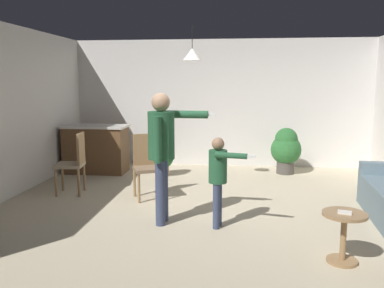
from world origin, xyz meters
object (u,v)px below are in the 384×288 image
(person_child, at_px, (219,172))
(dining_chair_near_wall, at_px, (74,161))
(side_table_by_couch, at_px, (344,231))
(kitchen_counter, at_px, (96,149))
(potted_plant_corner, at_px, (286,149))
(person_adult, at_px, (162,144))
(dining_chair_by_counter, at_px, (147,163))
(potted_plant_by_wall, at_px, (162,156))
(spare_remote_on_table, at_px, (345,212))

(person_child, distance_m, dining_chair_near_wall, 2.72)
(side_table_by_couch, relative_size, dining_chair_near_wall, 0.52)
(kitchen_counter, height_order, dining_chair_near_wall, dining_chair_near_wall)
(kitchen_counter, distance_m, potted_plant_corner, 3.79)
(kitchen_counter, xyz_separation_m, person_adult, (1.88, -2.77, 0.56))
(kitchen_counter, relative_size, dining_chair_near_wall, 1.26)
(dining_chair_by_counter, bearing_deg, person_child, 109.43)
(person_child, distance_m, dining_chair_by_counter, 1.69)
(potted_plant_by_wall, bearing_deg, person_adult, -78.94)
(side_table_by_couch, bearing_deg, person_child, 146.60)
(dining_chair_by_counter, bearing_deg, dining_chair_near_wall, -29.10)
(dining_chair_near_wall, bearing_deg, kitchen_counter, -0.84)
(dining_chair_near_wall, xyz_separation_m, spare_remote_on_table, (3.68, -2.17, -0.01))
(side_table_by_couch, bearing_deg, potted_plant_corner, 91.64)
(potted_plant_corner, relative_size, potted_plant_by_wall, 1.30)
(spare_remote_on_table, bearing_deg, dining_chair_by_counter, 139.70)
(person_child, bearing_deg, side_table_by_couch, 68.27)
(dining_chair_by_counter, bearing_deg, side_table_by_couch, 115.16)
(potted_plant_by_wall, height_order, spare_remote_on_table, potted_plant_by_wall)
(person_adult, relative_size, potted_plant_by_wall, 2.38)
(potted_plant_corner, height_order, spare_remote_on_table, potted_plant_corner)
(spare_remote_on_table, bearing_deg, dining_chair_near_wall, 149.45)
(side_table_by_couch, relative_size, potted_plant_corner, 0.57)
(kitchen_counter, bearing_deg, person_adult, -55.80)
(dining_chair_by_counter, xyz_separation_m, spare_remote_on_table, (2.46, -2.09, -0.01))
(dining_chair_near_wall, bearing_deg, person_adult, -133.57)
(dining_chair_by_counter, height_order, spare_remote_on_table, dining_chair_by_counter)
(kitchen_counter, xyz_separation_m, dining_chair_near_wall, (0.20, -1.57, 0.07))
(side_table_by_couch, bearing_deg, kitchen_counter, 136.47)
(dining_chair_near_wall, bearing_deg, spare_remote_on_table, -128.58)
(spare_remote_on_table, bearing_deg, kitchen_counter, 136.06)
(potted_plant_corner, distance_m, potted_plant_by_wall, 2.45)
(potted_plant_corner, xyz_separation_m, spare_remote_on_table, (0.10, -4.05, 0.03))
(kitchen_counter, distance_m, person_adult, 3.39)
(dining_chair_by_counter, height_order, dining_chair_near_wall, same)
(potted_plant_corner, bearing_deg, person_adult, -121.66)
(kitchen_counter, distance_m, dining_chair_by_counter, 2.17)
(person_child, height_order, potted_plant_corner, person_child)
(dining_chair_by_counter, distance_m, spare_remote_on_table, 3.23)
(person_child, distance_m, potted_plant_by_wall, 2.97)
(kitchen_counter, relative_size, potted_plant_by_wall, 1.79)
(dining_chair_near_wall, xyz_separation_m, potted_plant_by_wall, (1.17, 1.41, -0.16))
(side_table_by_couch, distance_m, potted_plant_corner, 4.01)
(potted_plant_corner, relative_size, spare_remote_on_table, 7.03)
(side_table_by_couch, height_order, spare_remote_on_table, spare_remote_on_table)
(side_table_by_couch, xyz_separation_m, person_adult, (-2.01, 0.93, 0.71))
(person_adult, xyz_separation_m, spare_remote_on_table, (2.00, -0.97, -0.50))
(side_table_by_couch, height_order, person_child, person_child)
(dining_chair_by_counter, xyz_separation_m, potted_plant_corner, (2.36, 1.95, -0.04))
(person_adult, xyz_separation_m, potted_plant_by_wall, (-0.51, 2.61, -0.65))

